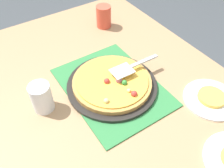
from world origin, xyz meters
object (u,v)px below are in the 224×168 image
at_px(pizza, 112,82).
at_px(cup_far, 42,98).
at_px(pizza_server, 132,67).
at_px(pizza_pan, 112,85).
at_px(served_slice_right, 212,97).
at_px(plate_far_right, 211,99).
at_px(cup_near, 104,16).

relative_size(pizza, cup_far, 2.75).
bearing_deg(cup_far, pizza_server, 81.69).
bearing_deg(cup_far, pizza, 78.99).
distance_m(pizza_pan, served_slice_right, 0.41).
bearing_deg(plate_far_right, served_slice_right, 0.00).
distance_m(plate_far_right, served_slice_right, 0.01).
xyz_separation_m(pizza, cup_near, (-0.42, 0.22, 0.03)).
relative_size(pizza_pan, served_slice_right, 3.45).
bearing_deg(cup_near, cup_far, -53.85).
bearing_deg(pizza_pan, cup_far, -100.74).
bearing_deg(pizza_server, cup_near, 163.73).
height_order(plate_far_right, cup_near, cup_near).
bearing_deg(cup_near, served_slice_right, 6.09).
distance_m(plate_far_right, cup_far, 0.67).
bearing_deg(pizza, cup_near, 152.38).
distance_m(cup_near, cup_far, 0.62).
distance_m(cup_near, pizza_server, 0.44).
height_order(pizza, pizza_server, pizza_server).
distance_m(plate_far_right, cup_near, 0.70).
bearing_deg(cup_far, served_slice_right, 60.18).
height_order(pizza_pan, served_slice_right, served_slice_right).
bearing_deg(pizza_server, cup_far, -98.31).
height_order(served_slice_right, pizza_server, pizza_server).
relative_size(pizza, plate_far_right, 1.50).
xyz_separation_m(pizza_pan, cup_near, (-0.42, 0.22, 0.05)).
xyz_separation_m(pizza_pan, pizza_server, (0.00, 0.10, 0.06)).
xyz_separation_m(plate_far_right, pizza_server, (-0.28, -0.20, 0.06)).
relative_size(cup_near, cup_far, 1.00).
bearing_deg(plate_far_right, pizza_pan, -133.19).
distance_m(pizza, cup_far, 0.29).
relative_size(pizza_pan, pizza_server, 1.65).
relative_size(cup_near, pizza_server, 0.52).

